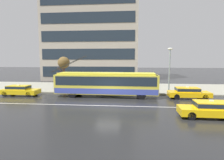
# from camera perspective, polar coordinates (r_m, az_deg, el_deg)

# --- Properties ---
(ground_plane) EXTENTS (160.00, 160.00, 0.00)m
(ground_plane) POSITION_cam_1_polar(r_m,az_deg,el_deg) (19.44, -1.32, -6.99)
(ground_plane) COLOR #232425
(sidewalk_slab) EXTENTS (80.00, 10.00, 0.14)m
(sidewalk_slab) POSITION_cam_1_polar(r_m,az_deg,el_deg) (29.06, 0.95, -2.35)
(sidewalk_slab) COLOR gray
(sidewalk_slab) RESTS_ON ground_plane
(lane_centre_line) EXTENTS (72.00, 0.14, 0.01)m
(lane_centre_line) POSITION_cam_1_polar(r_m,az_deg,el_deg) (18.28, -1.76, -7.85)
(lane_centre_line) COLOR silver
(lane_centre_line) RESTS_ON ground_plane
(trolleybus) EXTENTS (13.02, 2.77, 4.92)m
(trolleybus) POSITION_cam_1_polar(r_m,az_deg,el_deg) (22.40, -1.70, -1.07)
(trolleybus) COLOR gold
(trolleybus) RESTS_ON ground_plane
(taxi_oncoming_far) EXTENTS (4.48, 1.88, 1.39)m
(taxi_oncoming_far) POSITION_cam_1_polar(r_m,az_deg,el_deg) (16.40, 27.65, -7.76)
(taxi_oncoming_far) COLOR yellow
(taxi_oncoming_far) RESTS_ON ground_plane
(taxi_ahead_of_bus) EXTENTS (4.64, 1.84, 1.39)m
(taxi_ahead_of_bus) POSITION_cam_1_polar(r_m,az_deg,el_deg) (23.21, 22.26, -3.50)
(taxi_ahead_of_bus) COLOR yellow
(taxi_ahead_of_bus) RESTS_ON ground_plane
(taxi_queued_behind_bus) EXTENTS (4.66, 1.80, 1.39)m
(taxi_queued_behind_bus) POSITION_cam_1_polar(r_m,az_deg,el_deg) (25.84, -26.42, -2.72)
(taxi_queued_behind_bus) COLOR yellow
(taxi_queued_behind_bus) RESTS_ON ground_plane
(bus_shelter) EXTENTS (4.29, 1.89, 2.51)m
(bus_shelter) POSITION_cam_1_polar(r_m,az_deg,el_deg) (26.23, -1.55, 1.07)
(bus_shelter) COLOR gray
(bus_shelter) RESTS_ON sidewalk_slab
(pedestrian_at_shelter) EXTENTS (0.45, 0.45, 1.69)m
(pedestrian_at_shelter) POSITION_cam_1_polar(r_m,az_deg,el_deg) (26.55, -4.66, -0.87)
(pedestrian_at_shelter) COLOR #544649
(pedestrian_at_shelter) RESTS_ON sidewalk_slab
(pedestrian_approaching_curb) EXTENTS (1.36, 1.36, 2.02)m
(pedestrian_approaching_curb) POSITION_cam_1_polar(r_m,az_deg,el_deg) (25.43, -3.06, 0.17)
(pedestrian_approaching_curb) COLOR #232A4F
(pedestrian_approaching_curb) RESTS_ON sidewalk_slab
(pedestrian_walking_past) EXTENTS (1.28, 1.28, 1.95)m
(pedestrian_walking_past) POSITION_cam_1_polar(r_m,az_deg,el_deg) (25.13, -9.46, -0.01)
(pedestrian_walking_past) COLOR #2D2E50
(pedestrian_walking_past) RESTS_ON sidewalk_slab
(street_lamp) EXTENTS (0.60, 0.32, 5.77)m
(street_lamp) POSITION_cam_1_polar(r_m,az_deg,el_deg) (24.65, 17.18, 4.06)
(street_lamp) COLOR gray
(street_lamp) RESTS_ON sidewalk_slab
(street_tree_bare) EXTENTS (1.71, 2.15, 4.70)m
(street_tree_bare) POSITION_cam_1_polar(r_m,az_deg,el_deg) (27.87, -14.54, 4.87)
(street_tree_bare) COLOR brown
(street_tree_bare) RESTS_ON sidewalk_slab
(office_tower_corner_left) EXTENTS (20.24, 11.46, 25.22)m
(office_tower_corner_left) POSITION_cam_1_polar(r_m,az_deg,el_deg) (43.93, -5.97, 17.05)
(office_tower_corner_left) COLOR #A49A89
(office_tower_corner_left) RESTS_ON ground_plane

